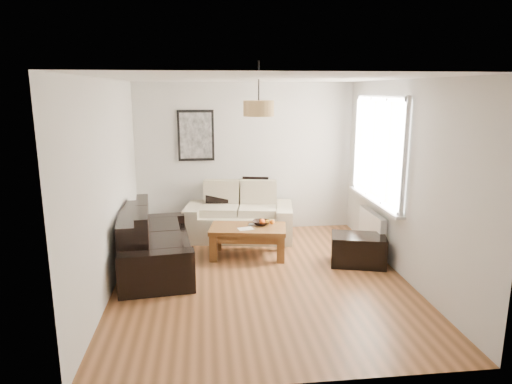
{
  "coord_description": "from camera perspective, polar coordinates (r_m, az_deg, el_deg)",
  "views": [
    {
      "loc": [
        -0.72,
        -5.62,
        2.47
      ],
      "look_at": [
        0.0,
        0.6,
        1.05
      ],
      "focal_mm": 31.78,
      "sensor_mm": 36.0,
      "label": 1
    }
  ],
  "objects": [
    {
      "name": "ottoman",
      "position": [
        6.72,
        12.74,
        -7.12
      ],
      "size": [
        0.86,
        0.67,
        0.44
      ],
      "primitive_type": "cube",
      "rotation": [
        0.0,
        0.0,
        -0.26
      ],
      "color": "black",
      "rests_on": "floor"
    },
    {
      "name": "sofa_leather",
      "position": [
        6.51,
        -12.59,
        -5.93
      ],
      "size": [
        1.14,
        2.01,
        0.83
      ],
      "primitive_type": null,
      "rotation": [
        0.0,
        0.0,
        1.68
      ],
      "color": "black",
      "rests_on": "floor"
    },
    {
      "name": "fruit_bowl",
      "position": [
        6.89,
        0.66,
        -3.89
      ],
      "size": [
        0.31,
        0.31,
        0.06
      ],
      "primitive_type": "imported",
      "rotation": [
        0.0,
        0.0,
        -0.21
      ],
      "color": "black",
      "rests_on": "coffee_table"
    },
    {
      "name": "cushion_right",
      "position": [
        7.85,
        -0.09,
        0.3
      ],
      "size": [
        0.46,
        0.24,
        0.44
      ],
      "primitive_type": "cube",
      "rotation": [
        0.0,
        0.0,
        -0.23
      ],
      "color": "black",
      "rests_on": "loveseat_cream"
    },
    {
      "name": "orange_b",
      "position": [
        6.9,
        2.05,
        -3.8
      ],
      "size": [
        0.1,
        0.1,
        0.07
      ],
      "primitive_type": "sphere",
      "rotation": [
        0.0,
        0.0,
        -0.35
      ],
      "color": "orange",
      "rests_on": "fruit_bowl"
    },
    {
      "name": "orange_a",
      "position": [
        6.9,
        1.48,
        -3.79
      ],
      "size": [
        0.09,
        0.09,
        0.07
      ],
      "primitive_type": "sphere",
      "rotation": [
        0.0,
        0.0,
        -0.22
      ],
      "color": "#FFA215",
      "rests_on": "fruit_bowl"
    },
    {
      "name": "cushion_left",
      "position": [
        7.81,
        -4.9,
        -0.02
      ],
      "size": [
        0.4,
        0.16,
        0.39
      ],
      "primitive_type": "cube",
      "rotation": [
        0.0,
        0.0,
        -0.11
      ],
      "color": "black",
      "rests_on": "loveseat_cream"
    },
    {
      "name": "wall_back",
      "position": [
        7.98,
        -1.36,
        4.35
      ],
      "size": [
        3.8,
        0.04,
        2.6
      ],
      "primitive_type": null,
      "color": "silver",
      "rests_on": "floor"
    },
    {
      "name": "coffee_table",
      "position": [
        6.87,
        -1.0,
        -6.24
      ],
      "size": [
        1.21,
        0.79,
        0.46
      ],
      "primitive_type": null,
      "rotation": [
        0.0,
        0.0,
        -0.16
      ],
      "color": "brown",
      "rests_on": "floor"
    },
    {
      "name": "loveseat_cream",
      "position": [
        7.69,
        -2.12,
        -2.52
      ],
      "size": [
        1.91,
        1.24,
        0.89
      ],
      "primitive_type": null,
      "rotation": [
        0.0,
        0.0,
        -0.16
      ],
      "color": "#BCAF97",
      "rests_on": "floor"
    },
    {
      "name": "floor",
      "position": [
        6.18,
        0.65,
        -10.78
      ],
      "size": [
        4.5,
        4.5,
        0.0
      ],
      "primitive_type": "plane",
      "color": "brown",
      "rests_on": "ground"
    },
    {
      "name": "wall_right",
      "position": [
        6.3,
        18.08,
        1.46
      ],
      "size": [
        0.04,
        4.5,
        2.6
      ],
      "primitive_type": null,
      "color": "silver",
      "rests_on": "floor"
    },
    {
      "name": "radiator",
      "position": [
        7.21,
        14.38,
        -4.49
      ],
      "size": [
        0.1,
        0.9,
        0.52
      ],
      "primitive_type": "cube",
      "color": "white",
      "rests_on": "wall_right"
    },
    {
      "name": "orange_c",
      "position": [
        6.92,
        0.78,
        -3.75
      ],
      "size": [
        0.1,
        0.1,
        0.09
      ],
      "primitive_type": "sphere",
      "rotation": [
        0.0,
        0.0,
        0.03
      ],
      "color": "#FF5F15",
      "rests_on": "fruit_bowl"
    },
    {
      "name": "papers",
      "position": [
        6.7,
        -1.32,
        -4.65
      ],
      "size": [
        0.25,
        0.2,
        0.01
      ],
      "primitive_type": "cube",
      "rotation": [
        0.0,
        0.0,
        0.22
      ],
      "color": "silver",
      "rests_on": "coffee_table"
    },
    {
      "name": "wall_left",
      "position": [
        5.86,
        -18.09,
        0.63
      ],
      "size": [
        0.04,
        4.5,
        2.6
      ],
      "primitive_type": null,
      "color": "silver",
      "rests_on": "floor"
    },
    {
      "name": "wall_front",
      "position": [
        3.63,
        5.17,
        -6.01
      ],
      "size": [
        3.8,
        0.04,
        2.6
      ],
      "primitive_type": null,
      "color": "silver",
      "rests_on": "floor"
    },
    {
      "name": "window_bay",
      "position": [
        6.97,
        15.25,
        5.16
      ],
      "size": [
        0.14,
        1.9,
        1.6
      ],
      "primitive_type": null,
      "color": "white",
      "rests_on": "wall_right"
    },
    {
      "name": "poster",
      "position": [
        7.88,
        -7.57,
        7.06
      ],
      "size": [
        0.62,
        0.04,
        0.87
      ],
      "primitive_type": null,
      "color": "black",
      "rests_on": "wall_back"
    },
    {
      "name": "ceiling",
      "position": [
        5.66,
        0.72,
        14.11
      ],
      "size": [
        3.8,
        4.5,
        0.0
      ],
      "primitive_type": null,
      "color": "white",
      "rests_on": "floor"
    },
    {
      "name": "pendant_shade",
      "position": [
        5.96,
        0.34,
        10.48
      ],
      "size": [
        0.4,
        0.4,
        0.2
      ],
      "primitive_type": "cylinder",
      "color": "tan",
      "rests_on": "ceiling"
    }
  ]
}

